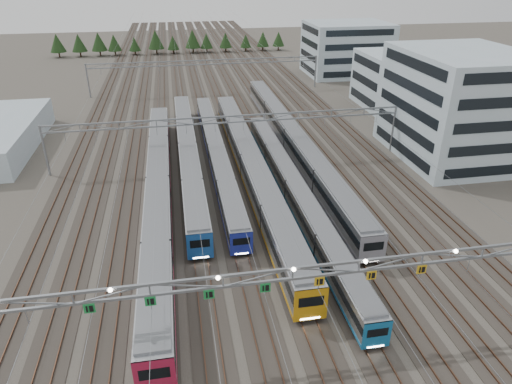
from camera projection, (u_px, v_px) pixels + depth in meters
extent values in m
plane|color=#47423A|center=(290.00, 341.00, 39.73)|extent=(400.00, 400.00, 0.00)
cube|color=#2D2823|center=(202.00, 78.00, 127.28)|extent=(54.00, 260.00, 0.08)
cube|color=brown|center=(108.00, 82.00, 123.16)|extent=(0.08, 260.00, 0.16)
cube|color=brown|center=(291.00, 74.00, 131.28)|extent=(0.08, 260.00, 0.16)
cube|color=brown|center=(200.00, 78.00, 127.11)|extent=(0.08, 260.00, 0.16)
cube|color=brown|center=(205.00, 78.00, 127.34)|extent=(0.08, 260.00, 0.16)
cube|color=black|center=(160.00, 201.00, 61.94)|extent=(2.59, 61.90, 0.39)
cube|color=#9EA0A6|center=(159.00, 188.00, 61.07)|extent=(3.04, 63.16, 3.42)
cube|color=black|center=(158.00, 185.00, 60.89)|extent=(3.10, 62.85, 1.03)
cube|color=#AF1A3D|center=(160.00, 198.00, 61.73)|extent=(3.09, 62.85, 0.38)
cube|color=slate|center=(157.00, 176.00, 60.24)|extent=(2.74, 61.90, 0.27)
cube|color=#AF1A3D|center=(155.00, 377.00, 33.46)|extent=(3.06, 0.12, 3.42)
cube|color=black|center=(154.00, 374.00, 33.25)|extent=(2.28, 0.10, 1.03)
cube|color=black|center=(189.00, 162.00, 73.69)|extent=(2.41, 53.70, 0.36)
cube|color=#9EA0A6|center=(188.00, 152.00, 72.88)|extent=(2.84, 54.80, 3.19)
cube|color=black|center=(188.00, 150.00, 72.71)|extent=(2.90, 54.52, 0.96)
cube|color=#1D54AE|center=(188.00, 160.00, 73.50)|extent=(2.89, 54.52, 0.35)
cube|color=slate|center=(187.00, 142.00, 72.11)|extent=(2.55, 53.70, 0.25)
cube|color=#1D54AE|center=(200.00, 246.00, 48.94)|extent=(2.86, 0.12, 3.19)
cube|color=black|center=(200.00, 244.00, 48.74)|extent=(2.13, 0.10, 0.96)
cube|color=white|center=(201.00, 257.00, 49.52)|extent=(1.70, 0.06, 0.15)
cube|color=black|center=(217.00, 161.00, 74.18)|extent=(2.15, 53.13, 0.33)
cube|color=#9EA0A6|center=(216.00, 152.00, 73.46)|extent=(2.53, 54.22, 2.85)
cube|color=black|center=(216.00, 150.00, 73.30)|extent=(2.59, 53.95, 0.86)
cube|color=#1E2BA6|center=(216.00, 159.00, 74.00)|extent=(2.58, 53.95, 0.32)
cube|color=slate|center=(216.00, 143.00, 72.77)|extent=(2.28, 53.13, 0.23)
cube|color=#1E2BA6|center=(241.00, 244.00, 49.76)|extent=(2.55, 0.12, 2.85)
cube|color=black|center=(241.00, 241.00, 49.58)|extent=(1.90, 0.10, 0.86)
cube|color=white|center=(242.00, 254.00, 50.28)|extent=(1.52, 0.06, 0.14)
cube|color=black|center=(251.00, 176.00, 68.81)|extent=(2.62, 61.69, 0.40)
cube|color=#9EA0A6|center=(251.00, 165.00, 67.93)|extent=(3.09, 62.95, 3.47)
cube|color=black|center=(251.00, 162.00, 67.74)|extent=(3.15, 62.63, 1.05)
cube|color=orange|center=(251.00, 174.00, 68.59)|extent=(3.14, 62.63, 0.39)
cube|color=slate|center=(251.00, 153.00, 67.09)|extent=(2.78, 61.69, 0.28)
cube|color=orange|center=(311.00, 305.00, 40.41)|extent=(3.11, 0.12, 3.47)
cube|color=black|center=(311.00, 301.00, 40.20)|extent=(2.31, 0.10, 1.05)
cube|color=white|center=(310.00, 318.00, 41.05)|extent=(1.85, 0.06, 0.17)
cube|color=black|center=(294.00, 199.00, 62.33)|extent=(2.10, 53.57, 0.32)
cube|color=#9EA0A6|center=(294.00, 189.00, 61.63)|extent=(2.47, 54.66, 2.77)
cube|color=black|center=(294.00, 187.00, 61.48)|extent=(2.53, 54.39, 0.84)
cube|color=#176AA5|center=(294.00, 197.00, 62.16)|extent=(2.52, 54.39, 0.31)
cube|color=slate|center=(294.00, 179.00, 60.96)|extent=(2.22, 53.57, 0.22)
cube|color=#176AA5|center=(377.00, 335.00, 37.74)|extent=(2.49, 0.12, 2.77)
cube|color=black|center=(378.00, 332.00, 37.56)|extent=(1.85, 0.10, 0.84)
cube|color=white|center=(375.00, 346.00, 38.24)|extent=(1.48, 0.06, 0.13)
cube|color=black|center=(292.00, 148.00, 79.12)|extent=(2.54, 67.27, 0.38)
cube|color=#9EA0A6|center=(292.00, 138.00, 78.27)|extent=(2.98, 68.64, 3.36)
cube|color=black|center=(293.00, 136.00, 78.09)|extent=(3.04, 68.30, 1.01)
cube|color=gray|center=(292.00, 146.00, 78.92)|extent=(3.03, 68.30, 0.37)
cube|color=slate|center=(293.00, 128.00, 77.46)|extent=(2.69, 67.27, 0.27)
cube|color=gray|center=(373.00, 249.00, 48.27)|extent=(3.00, 0.12, 3.36)
cube|color=black|center=(374.00, 246.00, 48.06)|extent=(2.24, 0.10, 1.01)
cube|color=white|center=(372.00, 261.00, 48.88)|extent=(1.79, 0.06, 0.16)
cube|color=gray|center=(293.00, 269.00, 36.18)|extent=(56.00, 0.22, 0.22)
cube|color=gray|center=(292.00, 279.00, 36.63)|extent=(56.00, 0.22, 0.22)
cube|color=#1A863B|center=(89.00, 308.00, 34.25)|extent=(0.85, 0.06, 0.85)
cube|color=#1A863B|center=(150.00, 301.00, 34.96)|extent=(0.85, 0.06, 0.85)
cube|color=#1A863B|center=(209.00, 294.00, 35.68)|extent=(0.85, 0.06, 0.85)
cube|color=#1A863B|center=(265.00, 288.00, 36.40)|extent=(0.85, 0.06, 0.85)
cube|color=gold|center=(319.00, 281.00, 37.12)|extent=(0.85, 0.06, 0.85)
cube|color=gold|center=(371.00, 275.00, 37.83)|extent=(0.85, 0.06, 0.85)
cube|color=gold|center=(422.00, 269.00, 38.55)|extent=(0.85, 0.06, 0.85)
cylinder|color=gray|center=(45.00, 151.00, 68.47)|extent=(0.36, 0.36, 8.00)
cylinder|color=gray|center=(393.00, 129.00, 77.40)|extent=(0.36, 0.36, 8.00)
cube|color=gray|center=(229.00, 116.00, 71.20)|extent=(56.00, 0.22, 0.22)
cube|color=gray|center=(229.00, 122.00, 71.66)|extent=(56.00, 0.22, 0.22)
cylinder|color=gray|center=(88.00, 81.00, 107.87)|extent=(0.36, 0.36, 8.00)
cylinder|color=gray|center=(315.00, 71.00, 116.80)|extent=(0.36, 0.36, 8.00)
cube|color=gray|center=(205.00, 60.00, 110.61)|extent=(56.00, 0.22, 0.22)
cube|color=gray|center=(206.00, 64.00, 111.06)|extent=(56.00, 0.22, 0.22)
cube|color=#A9C1CA|center=(458.00, 105.00, 73.76)|extent=(18.00, 22.00, 17.15)
cube|color=#A9C1CA|center=(394.00, 80.00, 100.95)|extent=(14.00, 16.00, 11.59)
cube|color=#A9C1CA|center=(346.00, 49.00, 129.15)|extent=(22.00, 18.00, 14.11)
cube|color=#A9C1CA|center=(5.00, 136.00, 79.10)|extent=(10.00, 30.00, 4.70)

